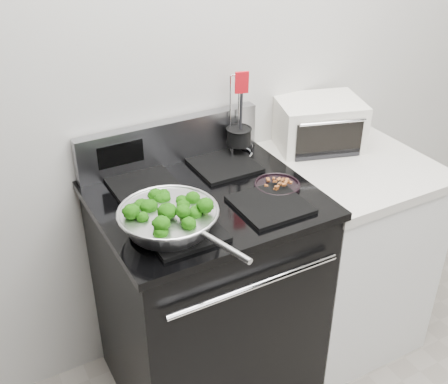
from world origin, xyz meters
TOP-DOWN VIEW (x-y plane):
  - back_wall at (0.00, 1.75)m, footprint 4.00×0.02m
  - gas_range at (-0.30, 1.41)m, footprint 0.79×0.69m
  - counter at (0.39, 1.41)m, footprint 0.62×0.68m
  - skillet at (-0.51, 1.27)m, footprint 0.33×0.52m
  - broccoli_pile at (-0.51, 1.27)m, footprint 0.26×0.26m
  - bacon_plate at (-0.03, 1.34)m, footprint 0.17×0.17m
  - utensil_holder at (-0.03, 1.64)m, footprint 0.12×0.12m
  - toaster_oven at (0.35, 1.61)m, footprint 0.42×0.36m

SIDE VIEW (x-z plane):
  - counter at x=0.39m, z-range 0.00..0.92m
  - gas_range at x=-0.30m, z-range -0.08..1.05m
  - bacon_plate at x=-0.03m, z-range 0.95..0.99m
  - skillet at x=-0.51m, z-range 0.97..1.04m
  - utensil_holder at x=-0.03m, z-range 0.83..1.19m
  - broccoli_pile at x=-0.51m, z-range 0.98..1.07m
  - toaster_oven at x=0.35m, z-range 0.92..1.12m
  - back_wall at x=0.00m, z-range 0.00..2.70m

